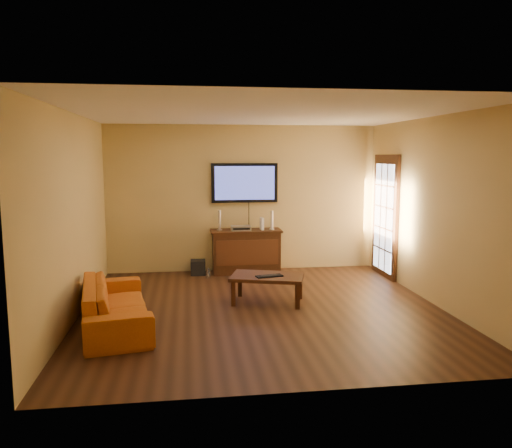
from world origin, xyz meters
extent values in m
plane|color=black|center=(0.00, 0.00, 0.00)|extent=(5.00, 5.00, 0.00)
plane|color=tan|center=(0.00, 2.50, 1.35)|extent=(5.00, 0.00, 5.00)
plane|color=tan|center=(-2.50, 0.00, 1.35)|extent=(0.00, 5.00, 5.00)
plane|color=tan|center=(2.50, 0.00, 1.35)|extent=(0.00, 5.00, 5.00)
plane|color=white|center=(0.00, 0.00, 2.70)|extent=(5.00, 5.00, 0.00)
cube|color=black|center=(2.46, 1.70, 1.05)|extent=(0.06, 1.02, 2.22)
cube|color=white|center=(2.42, 1.70, 1.05)|extent=(0.01, 0.79, 1.89)
cube|color=black|center=(0.03, 2.25, 0.38)|extent=(1.22, 0.46, 0.76)
cube|color=#36190A|center=(0.03, 2.02, 0.42)|extent=(1.12, 0.02, 0.45)
cube|color=black|center=(0.03, 2.25, 0.78)|extent=(1.29, 0.49, 0.04)
cube|color=black|center=(0.03, 2.46, 1.64)|extent=(1.23, 0.07, 0.72)
cube|color=#394296|center=(0.03, 2.42, 1.64)|extent=(1.10, 0.01, 0.62)
cube|color=black|center=(0.12, 0.32, 0.38)|extent=(1.17, 0.90, 0.05)
cube|color=black|center=(-0.40, 0.21, 0.18)|extent=(0.06, 0.06, 0.36)
cube|color=black|center=(0.48, -0.06, 0.18)|extent=(0.06, 0.06, 0.36)
cube|color=black|center=(-0.25, 0.69, 0.18)|extent=(0.06, 0.06, 0.36)
cube|color=black|center=(0.63, 0.43, 0.18)|extent=(0.06, 0.06, 0.36)
imported|color=#B95814|center=(-1.94, -0.44, 0.38)|extent=(0.90, 2.02, 0.76)
cylinder|color=silver|center=(-0.45, 2.27, 0.80)|extent=(0.10, 0.10, 0.02)
cylinder|color=silver|center=(-0.45, 2.27, 0.99)|extent=(0.06, 0.06, 0.35)
cylinder|color=silver|center=(0.50, 2.22, 0.80)|extent=(0.10, 0.10, 0.01)
cylinder|color=silver|center=(0.50, 2.22, 0.98)|extent=(0.05, 0.05, 0.33)
cube|color=silver|center=(-0.07, 2.22, 0.84)|extent=(0.36, 0.26, 0.08)
cube|color=white|center=(0.32, 2.22, 0.91)|extent=(0.06, 0.17, 0.22)
cube|color=black|center=(-0.85, 2.21, 0.13)|extent=(0.27, 0.27, 0.26)
cylinder|color=white|center=(-0.69, 1.91, 0.08)|extent=(0.06, 0.06, 0.16)
sphere|color=white|center=(-0.69, 1.91, 0.17)|extent=(0.03, 0.03, 0.03)
cube|color=black|center=(0.13, 0.23, 0.42)|extent=(0.41, 0.22, 0.02)
cube|color=black|center=(0.13, 0.23, 0.43)|extent=(0.27, 0.15, 0.01)
camera|label=1|loc=(-1.01, -6.70, 2.14)|focal=35.00mm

